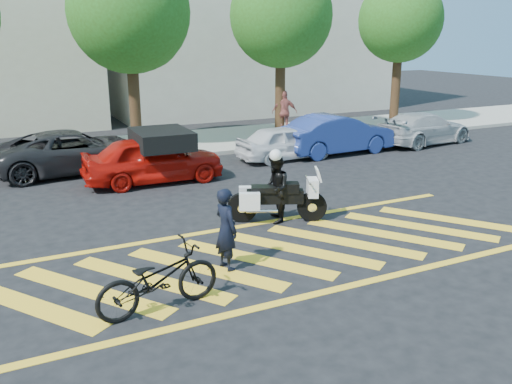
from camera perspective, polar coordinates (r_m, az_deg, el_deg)
name	(u,v)px	position (r m, az deg, el deg)	size (l,w,h in m)	color
ground	(280,254)	(11.52, 2.58, -6.52)	(90.00, 90.00, 0.00)	black
sidewalk	(137,147)	(22.34, -12.37, 4.61)	(60.00, 5.00, 0.15)	#9E998E
crosswalk	(279,254)	(11.50, 2.41, -6.53)	(12.33, 4.00, 0.01)	yellow
building_right	(245,15)	(33.44, -1.18, 18.10)	(16.00, 8.00, 11.00)	beige
tree_center	(132,16)	(22.00, -12.90, 17.58)	(4.60, 4.60, 7.56)	black
tree_right	(283,20)	(24.39, 2.84, 17.67)	(4.40, 4.40, 7.41)	black
tree_far_right	(401,23)	(28.10, 15.05, 16.77)	(4.00, 4.00, 7.10)	black
officer_bike	(226,229)	(10.55, -3.17, -3.93)	(0.60, 0.39, 1.65)	black
bicycle	(158,279)	(9.22, -10.25, -9.00)	(0.76, 2.17, 1.14)	black
police_motorcycle	(276,198)	(13.27, 2.08, -0.69)	(2.30, 1.34, 1.08)	black
officer_moto	(275,189)	(13.18, 2.05, 0.34)	(0.82, 0.64, 1.68)	black
red_convertible	(153,159)	(17.08, -10.77, 3.41)	(1.73, 4.31, 1.47)	#B00F08
parked_mid_left	(74,151)	(19.02, -18.59, 4.07)	(2.35, 5.10, 1.42)	black
parked_mid_right	(285,142)	(19.97, 3.12, 5.23)	(1.49, 3.70, 1.26)	silver
parked_right	(337,134)	(21.13, 8.52, 6.04)	(1.60, 4.59, 1.51)	navy
parked_far_right	(424,128)	(23.88, 17.27, 6.43)	(1.85, 4.56, 1.32)	#9C9FA4
pedestrian_right	(285,112)	(24.41, 3.02, 8.39)	(1.12, 0.46, 1.91)	#A05049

